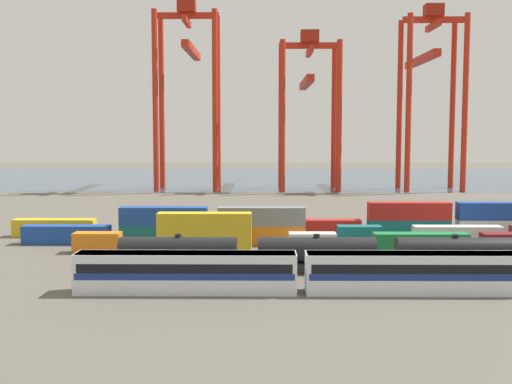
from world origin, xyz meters
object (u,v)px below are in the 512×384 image
Objects in this scene: shipping_container_20 at (320,228)px; gantry_crane_west at (188,76)px; shipping_container_18 at (143,228)px; shipping_container_23 at (498,228)px; shipping_container_1 at (205,243)px; freight_tank_row at (455,255)px; shipping_container_0 at (97,242)px; gantry_crane_east at (430,80)px; gantry_crane_central at (309,95)px; passenger_train at (301,271)px.

shipping_container_20 is 91.35m from gantry_crane_west.
shipping_container_23 is at bearing 0.00° from shipping_container_18.
shipping_container_1 is at bearing -50.67° from shipping_container_18.
shipping_container_1 is at bearing -82.27° from gantry_crane_west.
freight_tank_row is 31.01m from shipping_container_1.
shipping_container_20 is at bearing -70.55° from gantry_crane_west.
freight_tank_row is at bearing -119.35° from shipping_container_23.
freight_tank_row is at bearing -15.05° from shipping_container_0.
shipping_container_18 is 0.12× the size of gantry_crane_east.
gantry_crane_central is (32.84, 0.48, -4.93)m from gantry_crane_west.
shipping_container_0 and shipping_container_23 have the same top height.
shipping_container_1 is (-28.80, 11.48, -0.71)m from freight_tank_row.
passenger_train is 0.59× the size of freight_tank_row.
shipping_container_23 is at bearing 16.69° from shipping_container_1.
passenger_train is 0.86× the size of gantry_crane_west.
shipping_container_18 and shipping_container_23 have the same top height.
freight_tank_row is 1.51× the size of gantry_crane_east.
gantry_crane_west is 33.21m from gantry_crane_central.
freight_tank_row is 109.20m from gantry_crane_central.
freight_tank_row is 6.15× the size of shipping_container_1.
shipping_container_0 is (-42.71, 11.48, -0.71)m from freight_tank_row.
gantry_crane_west is at bearing 89.33° from shipping_container_0.
shipping_container_0 is at bearing 180.00° from shipping_container_1.
shipping_container_20 is at bearing 117.88° from freight_tank_row.
shipping_container_18 is at bearing 122.96° from passenger_train.
freight_tank_row reaches higher than shipping_container_18.
passenger_train is at bearing -94.39° from gantry_crane_central.
shipping_container_20 is 0.24× the size of gantry_crane_west.
shipping_container_0 is 1.00× the size of shipping_container_18.
shipping_container_18 is at bearing 74.67° from shipping_container_0.
shipping_container_0 is 119.13m from gantry_crane_east.
shipping_container_1 is 99.88m from gantry_crane_central.
shipping_container_18 is 26.42m from shipping_container_20.
freight_tank_row is 12.32× the size of shipping_container_0.
shipping_container_1 is (-11.19, 20.61, -0.84)m from passenger_train.
shipping_container_1 is 1.00× the size of shipping_container_20.
gantry_crane_east is at bearing 70.08° from passenger_train.
passenger_train is 1.02× the size of gantry_crane_central.
shipping_container_0 is 0.14× the size of gantry_crane_central.
shipping_container_1 is at bearing 118.50° from passenger_train.
gantry_crane_east is at bearing 60.76° from shipping_container_1.
gantry_crane_west reaches higher than shipping_container_1.
shipping_container_20 is 85.70m from gantry_crane_central.
gantry_crane_central is at bearing 105.26° from shipping_container_23.
shipping_container_18 is 0.50× the size of shipping_container_23.
passenger_train reaches higher than shipping_container_23.
shipping_container_0 is at bearing -125.27° from gantry_crane_east.
shipping_container_1 is (13.91, 0.00, 0.00)m from shipping_container_0.
passenger_train is 7.22× the size of shipping_container_18.
shipping_container_1 and shipping_container_20 have the same top height.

